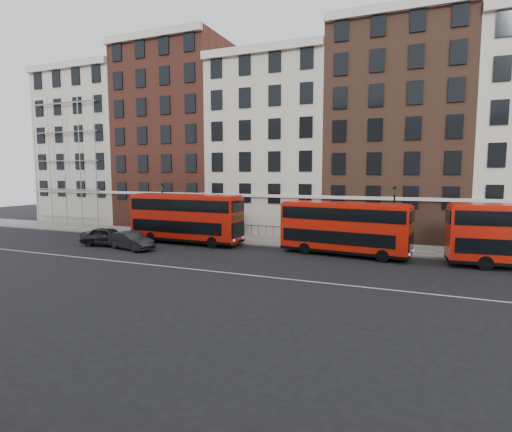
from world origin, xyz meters
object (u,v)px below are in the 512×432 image
at_px(car_rear, 108,237).
at_px(car_front, 131,241).
at_px(bus_b, 185,217).
at_px(bus_c, 344,227).

bearing_deg(car_rear, car_front, -109.90).
height_order(bus_b, car_rear, bus_b).
relative_size(bus_c, car_front, 2.21).
relative_size(bus_b, bus_c, 1.07).
bearing_deg(bus_b, car_front, -120.57).
distance_m(bus_b, bus_c, 14.48).
height_order(bus_c, car_front, bus_c).
bearing_deg(bus_b, bus_c, 1.53).
relative_size(bus_b, car_rear, 2.23).
xyz_separation_m(car_rear, car_front, (3.05, -0.60, -0.07)).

